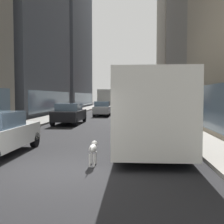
% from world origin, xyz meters
% --- Properties ---
extents(ground_plane, '(120.00, 120.00, 0.00)m').
position_xyz_m(ground_plane, '(0.00, 35.00, 0.00)').
color(ground_plane, '#232326').
extents(sidewalk_left, '(2.40, 110.00, 0.15)m').
position_xyz_m(sidewalk_left, '(-5.70, 35.00, 0.07)').
color(sidewalk_left, gray).
rests_on(sidewalk_left, ground).
extents(sidewalk_right, '(2.40, 110.00, 0.15)m').
position_xyz_m(sidewalk_right, '(5.70, 35.00, 0.07)').
color(sidewalk_right, '#ADA89E').
rests_on(sidewalk_right, ground).
extents(building_left_mid, '(8.36, 18.69, 25.92)m').
position_xyz_m(building_left_mid, '(-11.90, 26.27, 12.95)').
color(building_left_mid, '#4C515B').
rests_on(building_left_mid, ground).
extents(building_left_far, '(8.88, 21.20, 34.41)m').
position_xyz_m(building_left_far, '(-11.90, 47.33, 17.19)').
color(building_left_far, '#4C515B').
rests_on(building_left_far, ground).
extents(building_right_mid, '(8.98, 23.43, 26.57)m').
position_xyz_m(building_right_mid, '(11.90, 26.68, 13.28)').
color(building_right_mid, gray).
rests_on(building_right_mid, ground).
extents(building_right_far, '(9.10, 17.08, 25.48)m').
position_xyz_m(building_right_far, '(11.90, 47.53, 12.73)').
color(building_right_far, '#B2A893').
rests_on(building_right_far, ground).
extents(transit_bus, '(2.78, 11.53, 3.05)m').
position_xyz_m(transit_bus, '(2.80, 5.75, 1.78)').
color(transit_bus, silver).
rests_on(transit_bus, ground).
extents(car_silver_sedan, '(1.70, 4.09, 1.62)m').
position_xyz_m(car_silver_sedan, '(-1.20, 22.75, 0.82)').
color(car_silver_sedan, '#B7BABF').
rests_on(car_silver_sedan, ground).
extents(car_red_coupe, '(1.73, 3.92, 1.62)m').
position_xyz_m(car_red_coupe, '(-2.80, 40.68, 0.82)').
color(car_red_coupe, red).
rests_on(car_red_coupe, ground).
extents(car_grey_wagon, '(1.71, 4.75, 1.62)m').
position_xyz_m(car_grey_wagon, '(1.20, 39.83, 0.82)').
color(car_grey_wagon, slate).
rests_on(car_grey_wagon, ground).
extents(car_black_suv, '(1.89, 4.55, 1.62)m').
position_xyz_m(car_black_suv, '(-2.80, 13.67, 0.82)').
color(car_black_suv, black).
rests_on(car_black_suv, ground).
extents(car_blue_hatchback, '(1.71, 4.33, 1.62)m').
position_xyz_m(car_blue_hatchback, '(2.80, 27.37, 0.82)').
color(car_blue_hatchback, '#4C6BB7').
rests_on(car_blue_hatchback, ground).
extents(box_truck, '(2.30, 7.50, 3.05)m').
position_xyz_m(box_truck, '(-1.20, 30.60, 1.67)').
color(box_truck, '#A51919').
rests_on(box_truck, ground).
extents(dalmatian_dog, '(0.22, 0.96, 0.72)m').
position_xyz_m(dalmatian_dog, '(0.89, 0.90, 0.51)').
color(dalmatian_dog, white).
rests_on(dalmatian_dog, ground).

